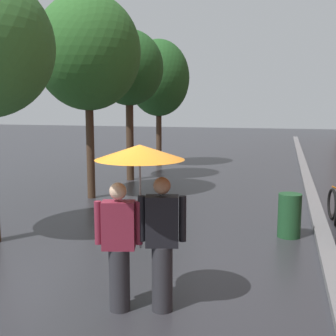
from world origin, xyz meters
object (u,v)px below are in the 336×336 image
street_tree_1 (88,53)px  couple_under_umbrella (140,203)px  street_tree_3 (159,78)px  litter_bin (289,215)px  street_tree_2 (129,69)px

street_tree_1 → couple_under_umbrella: 7.19m
street_tree_3 → litter_bin: size_ratio=5.98×
street_tree_1 → couple_under_umbrella: size_ratio=2.59×
litter_bin → couple_under_umbrella: bearing=-116.8°
street_tree_2 → couple_under_umbrella: bearing=-69.4°
street_tree_2 → litter_bin: 7.97m
street_tree_3 → litter_bin: street_tree_3 is taller
street_tree_1 → street_tree_3: (0.07, 6.41, -0.32)m
street_tree_2 → couple_under_umbrella: size_ratio=2.36×
street_tree_2 → litter_bin: bearing=-45.3°
couple_under_umbrella → street_tree_2: bearing=110.6°
street_tree_2 → street_tree_3: 3.49m
street_tree_3 → couple_under_umbrella: (3.31, -12.25, -2.18)m
street_tree_1 → litter_bin: 6.62m
street_tree_1 → litter_bin: (5.19, -2.25, -3.44)m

